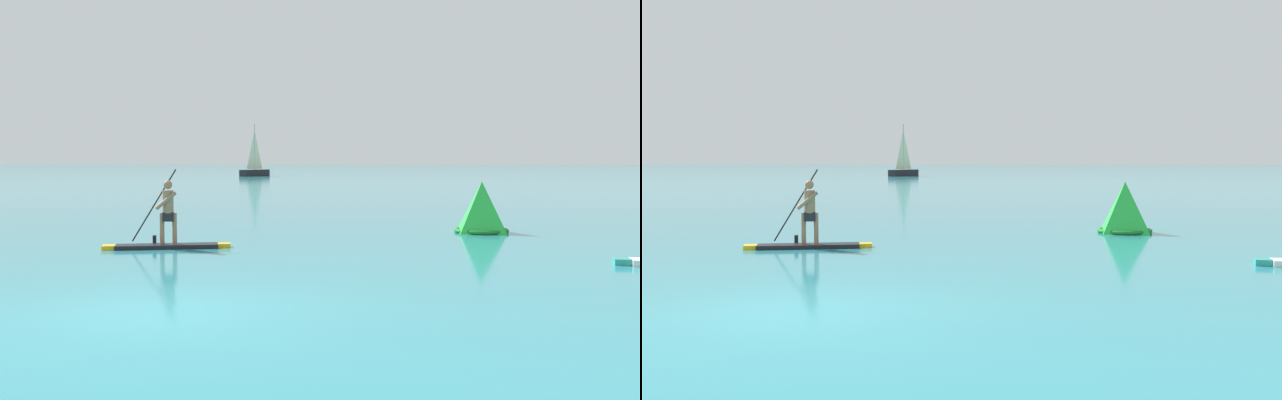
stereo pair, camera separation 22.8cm
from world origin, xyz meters
TOP-DOWN VIEW (x-y plane):
  - ground at (0.00, 0.00)m, footprint 440.00×440.00m
  - paddleboarder_mid_center at (-2.69, 7.11)m, footprint 2.97×1.35m
  - race_marker_buoy at (4.87, 12.35)m, footprint 1.85×1.85m
  - sailboat_left_horizon at (-18.77, 74.85)m, footprint 2.70×4.35m

SIDE VIEW (x-z plane):
  - ground at x=0.00m, z-range 0.00..0.00m
  - paddleboarder_mid_center at x=-2.69m, z-range -0.59..1.35m
  - race_marker_buoy at x=4.87m, z-range -0.07..1.41m
  - sailboat_left_horizon at x=-18.77m, z-range -2.11..3.88m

